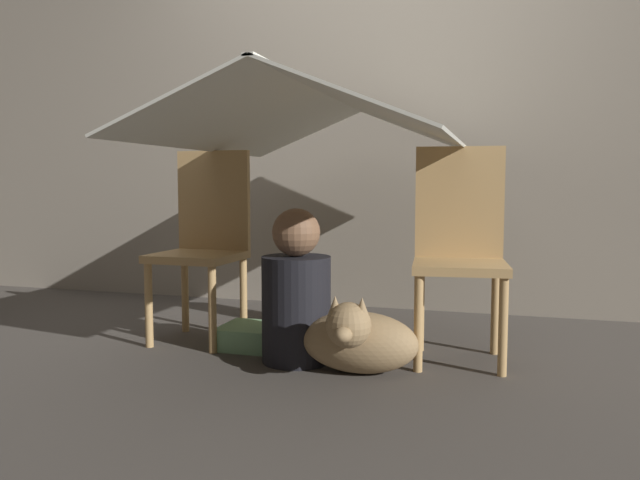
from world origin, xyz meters
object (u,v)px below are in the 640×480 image
(chair_right, at_px, (459,246))
(dog, at_px, (358,339))
(chair_left, at_px, (205,238))
(person_front, at_px, (296,296))

(chair_right, bearing_deg, dog, -140.92)
(chair_left, height_order, dog, chair_left)
(chair_right, bearing_deg, person_front, -164.79)
(person_front, distance_m, dog, 0.34)
(person_front, height_order, dog, person_front)
(chair_left, relative_size, person_front, 1.41)
(chair_left, xyz_separation_m, person_front, (0.55, -0.26, -0.21))
(chair_right, distance_m, dog, 0.61)
(chair_left, xyz_separation_m, dog, (0.84, -0.36, -0.34))
(dog, bearing_deg, chair_right, 45.52)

